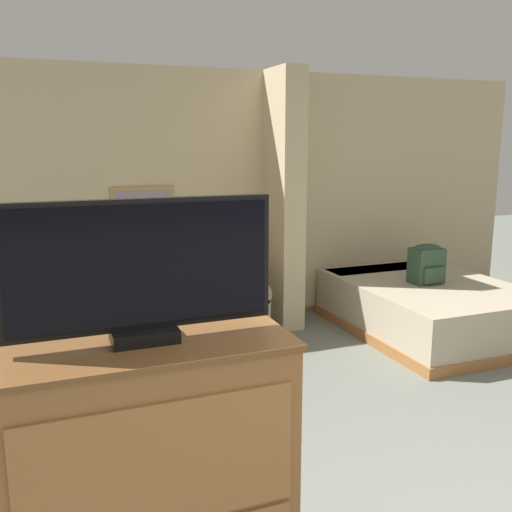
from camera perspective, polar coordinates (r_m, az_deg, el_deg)
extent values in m
cube|color=#CCB78E|center=(5.95, -3.24, 5.68)|extent=(7.16, 0.12, 2.60)
cube|color=#70644E|center=(6.14, -2.90, -6.25)|extent=(7.16, 0.02, 0.06)
cube|color=tan|center=(5.67, -11.22, 5.03)|extent=(0.61, 0.02, 0.35)
cube|color=gray|center=(5.66, -11.19, 5.02)|extent=(0.54, 0.01, 0.28)
cube|color=#CCB78E|center=(5.83, 2.81, 5.56)|extent=(0.24, 0.56, 2.60)
cube|color=gray|center=(5.47, -9.95, -6.54)|extent=(1.50, 0.84, 0.45)
cube|color=gray|center=(5.65, -10.76, -1.21)|extent=(1.50, 0.20, 0.46)
cube|color=gray|center=(5.38, -19.15, -7.32)|extent=(0.24, 0.84, 0.45)
cylinder|color=gray|center=(5.30, -19.35, -4.47)|extent=(0.27, 0.84, 0.27)
cube|color=gray|center=(5.69, -1.29, -5.65)|extent=(0.24, 0.84, 0.45)
cylinder|color=gray|center=(5.61, -1.30, -2.93)|extent=(0.27, 0.84, 0.27)
cube|color=gray|center=(5.28, -13.94, -4.23)|extent=(0.73, 0.60, 0.10)
cube|color=gray|center=(5.42, -6.06, -3.55)|extent=(0.73, 0.60, 0.10)
cube|color=#996033|center=(4.52, -8.45, -8.09)|extent=(0.61, 0.52, 0.04)
cylinder|color=#996033|center=(4.35, -11.17, -11.89)|extent=(0.04, 0.04, 0.37)
cylinder|color=#996033|center=(4.46, -4.35, -11.10)|extent=(0.04, 0.04, 0.37)
cylinder|color=#996033|center=(4.75, -12.13, -9.89)|extent=(0.04, 0.04, 0.37)
cylinder|color=#996033|center=(4.85, -5.88, -9.23)|extent=(0.04, 0.04, 0.37)
cube|color=#996033|center=(5.34, -22.56, -4.43)|extent=(0.38, 0.38, 0.04)
cylinder|color=#996033|center=(5.27, -24.09, -7.78)|extent=(0.04, 0.04, 0.50)
cylinder|color=#996033|center=(5.26, -20.64, -7.55)|extent=(0.04, 0.04, 0.50)
cylinder|color=#996033|center=(5.57, -23.96, -6.76)|extent=(0.04, 0.04, 0.50)
cylinder|color=#996033|center=(5.56, -20.70, -6.54)|extent=(0.04, 0.04, 0.50)
cylinder|color=tan|center=(5.32, -22.63, -3.60)|extent=(0.15, 0.15, 0.12)
cylinder|color=tan|center=(5.30, -22.72, -2.46)|extent=(0.02, 0.02, 0.09)
cone|color=silver|center=(5.26, -22.85, -0.79)|extent=(0.29, 0.29, 0.22)
cube|color=#996033|center=(2.43, -10.52, -21.70)|extent=(1.06, 0.49, 1.15)
cube|color=brown|center=(2.17, -11.08, -8.59)|extent=(1.08, 0.52, 0.02)
cube|color=#AB6C39|center=(2.09, -9.36, -20.05)|extent=(0.96, 0.01, 0.46)
cube|color=black|center=(2.15, -11.12, -7.72)|extent=(0.24, 0.16, 0.05)
cube|color=black|center=(2.08, -11.40, -0.86)|extent=(0.97, 0.04, 0.48)
cube|color=black|center=(2.06, -11.28, -0.99)|extent=(0.93, 0.01, 0.44)
cube|color=#996033|center=(6.06, 16.81, -6.79)|extent=(1.54, 2.02, 0.10)
cube|color=tan|center=(5.99, 16.95, -4.49)|extent=(1.50, 1.98, 0.40)
cube|color=white|center=(6.56, 12.88, -1.55)|extent=(1.38, 0.36, 0.10)
cube|color=#2D4733|center=(5.89, 16.66, -0.93)|extent=(0.30, 0.22, 0.35)
cube|color=#2D4733|center=(5.81, 17.37, -1.86)|extent=(0.23, 0.03, 0.16)
ellipsoid|color=#2D4733|center=(5.86, 16.76, 0.76)|extent=(0.29, 0.21, 0.08)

